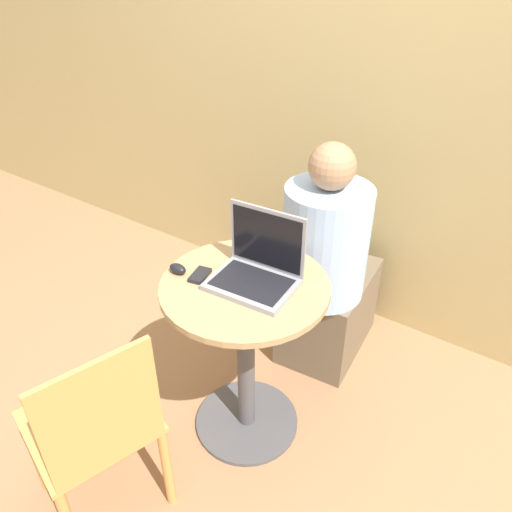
% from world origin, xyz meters
% --- Properties ---
extents(ground_plane, '(12.00, 12.00, 0.00)m').
position_xyz_m(ground_plane, '(0.00, 0.00, 0.00)').
color(ground_plane, '#9E704C').
extents(back_wall, '(7.00, 0.05, 2.60)m').
position_xyz_m(back_wall, '(0.00, 1.05, 1.30)').
color(back_wall, tan).
rests_on(back_wall, ground_plane).
extents(round_table, '(0.63, 0.63, 0.77)m').
position_xyz_m(round_table, '(0.00, 0.00, 0.50)').
color(round_table, '#4C4C51').
rests_on(round_table, ground_plane).
extents(laptop, '(0.32, 0.25, 0.27)m').
position_xyz_m(laptop, '(0.03, 0.04, 0.83)').
color(laptop, gray).
rests_on(laptop, round_table).
extents(cell_phone, '(0.07, 0.10, 0.02)m').
position_xyz_m(cell_phone, '(-0.16, -0.06, 0.78)').
color(cell_phone, black).
rests_on(cell_phone, round_table).
extents(computer_mouse, '(0.07, 0.04, 0.04)m').
position_xyz_m(computer_mouse, '(-0.25, -0.08, 0.79)').
color(computer_mouse, black).
rests_on(computer_mouse, round_table).
extents(chair_empty, '(0.50, 0.50, 0.85)m').
position_xyz_m(chair_empty, '(-0.19, -0.60, 0.44)').
color(chair_empty, tan).
rests_on(chair_empty, ground_plane).
extents(person_seated, '(0.40, 0.60, 1.15)m').
position_xyz_m(person_seated, '(0.06, 0.59, 0.47)').
color(person_seated, brown).
rests_on(person_seated, ground_plane).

